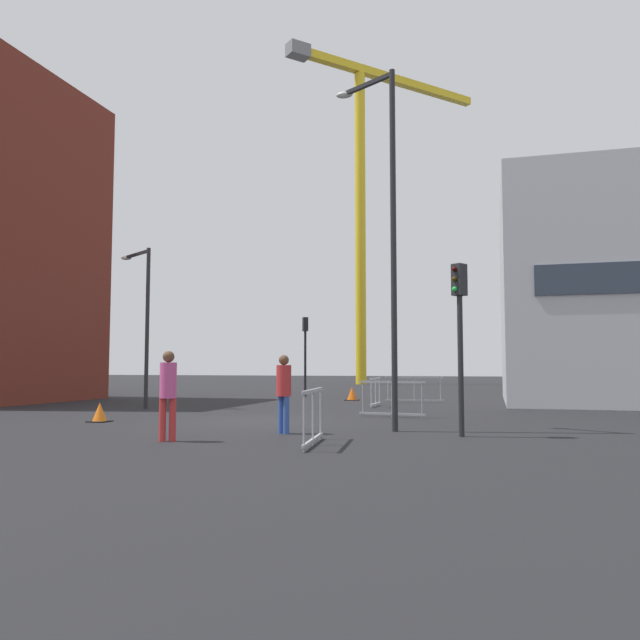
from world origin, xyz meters
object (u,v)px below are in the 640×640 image
(construction_crane, at_px, (365,171))
(traffic_light_near, at_px, (305,343))
(pedestrian_walking, at_px, (284,388))
(pedestrian_waiting, at_px, (168,388))
(streetlamp_short, at_px, (143,310))
(traffic_light_crosswalk, at_px, (460,319))
(streetlamp_tall, at_px, (387,220))
(traffic_cone_orange, at_px, (352,394))
(traffic_cone_by_barrier, at_px, (100,413))

(construction_crane, height_order, traffic_light_near, construction_crane)
(pedestrian_walking, relative_size, pedestrian_waiting, 0.97)
(streetlamp_short, distance_m, traffic_light_crosswalk, 13.27)
(streetlamp_tall, relative_size, streetlamp_short, 1.50)
(streetlamp_short, bearing_deg, pedestrian_walking, -41.26)
(pedestrian_waiting, xyz_separation_m, traffic_cone_orange, (0.31, 15.97, -0.79))
(streetlamp_tall, height_order, traffic_light_crosswalk, streetlamp_tall)
(pedestrian_walking, bearing_deg, traffic_cone_by_barrier, 165.35)
(streetlamp_short, distance_m, traffic_cone_orange, 10.06)
(construction_crane, xyz_separation_m, streetlamp_tall, (8.02, -37.75, -13.36))
(streetlamp_tall, height_order, traffic_cone_by_barrier, streetlamp_tall)
(streetlamp_tall, bearing_deg, streetlamp_short, 150.94)
(construction_crane, height_order, traffic_cone_by_barrier, construction_crane)
(streetlamp_tall, height_order, pedestrian_walking, streetlamp_tall)
(pedestrian_waiting, xyz_separation_m, traffic_cone_by_barrier, (-4.01, 3.52, -0.83))
(traffic_light_near, distance_m, pedestrian_waiting, 18.93)
(streetlamp_short, xyz_separation_m, pedestrian_waiting, (5.90, -8.76, -2.51))
(streetlamp_short, height_order, pedestrian_waiting, streetlamp_short)
(traffic_light_near, bearing_deg, pedestrian_walking, -74.88)
(pedestrian_walking, xyz_separation_m, traffic_cone_orange, (-1.51, 13.97, -0.75))
(construction_crane, distance_m, streetlamp_short, 35.54)
(traffic_light_crosswalk, relative_size, traffic_cone_by_barrier, 7.06)
(construction_crane, xyz_separation_m, traffic_cone_orange, (4.32, -25.04, -18.13))
(traffic_light_crosswalk, bearing_deg, streetlamp_short, 151.49)
(traffic_light_crosswalk, distance_m, traffic_light_near, 18.27)
(pedestrian_waiting, bearing_deg, construction_crane, 95.59)
(traffic_cone_orange, bearing_deg, pedestrian_waiting, -91.10)
(traffic_light_crosswalk, bearing_deg, traffic_cone_orange, 111.84)
(construction_crane, xyz_separation_m, pedestrian_waiting, (4.01, -41.01, -17.34))
(streetlamp_tall, xyz_separation_m, traffic_cone_by_barrier, (-8.02, 0.26, -4.81))
(streetlamp_tall, bearing_deg, pedestrian_walking, -149.88)
(traffic_light_crosswalk, relative_size, pedestrian_waiting, 2.06)
(pedestrian_walking, bearing_deg, streetlamp_tall, 30.12)
(streetlamp_short, xyz_separation_m, traffic_cone_by_barrier, (1.89, -5.25, -3.34))
(traffic_cone_orange, bearing_deg, traffic_cone_by_barrier, -109.14)
(traffic_cone_orange, bearing_deg, construction_crane, 99.79)
(traffic_cone_by_barrier, bearing_deg, pedestrian_walking, -14.65)
(streetlamp_tall, height_order, streetlamp_short, streetlamp_tall)
(construction_crane, xyz_separation_m, traffic_light_crosswalk, (9.74, -38.56, -15.87))
(streetlamp_short, xyz_separation_m, traffic_light_crosswalk, (11.63, -6.32, -1.03))
(traffic_light_near, bearing_deg, traffic_light_crosswalk, -62.58)
(pedestrian_waiting, relative_size, traffic_cone_by_barrier, 3.43)
(traffic_cone_orange, bearing_deg, pedestrian_walking, -83.83)
(pedestrian_walking, height_order, pedestrian_waiting, pedestrian_waiting)
(traffic_light_near, height_order, traffic_cone_by_barrier, traffic_light_near)
(construction_crane, height_order, pedestrian_waiting, construction_crane)
(traffic_light_crosswalk, height_order, traffic_cone_orange, traffic_light_crosswalk)
(traffic_light_near, bearing_deg, construction_crane, 93.39)
(streetlamp_tall, xyz_separation_m, traffic_cone_orange, (-3.70, 12.70, -4.77))
(streetlamp_short, xyz_separation_m, traffic_light_near, (3.21, 9.90, -0.91))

